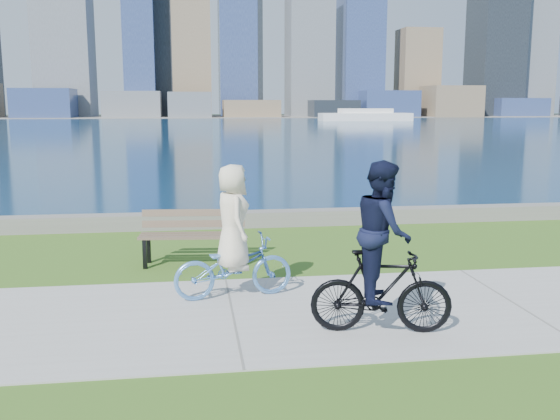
# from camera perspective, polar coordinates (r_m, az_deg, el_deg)

# --- Properties ---
(ground) EXTENTS (320.00, 320.00, 0.00)m
(ground) POSITION_cam_1_polar(r_m,az_deg,el_deg) (8.50, -4.32, -9.72)
(ground) COLOR #325917
(ground) RESTS_ON ground
(concrete_path) EXTENTS (80.00, 3.50, 0.02)m
(concrete_path) POSITION_cam_1_polar(r_m,az_deg,el_deg) (8.50, -4.33, -9.66)
(concrete_path) COLOR #9C9B97
(concrete_path) RESTS_ON ground
(seawall) EXTENTS (90.00, 0.50, 0.35)m
(seawall) POSITION_cam_1_polar(r_m,az_deg,el_deg) (14.46, -5.99, -0.90)
(seawall) COLOR slate
(seawall) RESTS_ON ground
(bay_water) EXTENTS (320.00, 131.00, 0.01)m
(bay_water) POSITION_cam_1_polar(r_m,az_deg,el_deg) (80.05, -7.83, 7.60)
(bay_water) COLOR #0B2B4C
(bay_water) RESTS_ON ground
(far_shore) EXTENTS (320.00, 30.00, 0.12)m
(far_shore) POSITION_cam_1_polar(r_m,az_deg,el_deg) (138.03, -8.00, 8.47)
(far_shore) COLOR slate
(far_shore) RESTS_ON ground
(city_skyline) EXTENTS (177.39, 23.13, 76.00)m
(city_skyline) POSITION_cam_1_polar(r_m,az_deg,el_deg) (138.75, -8.20, 17.42)
(city_skyline) COLOR navy
(city_skyline) RESTS_ON ground
(ferry_far) EXTENTS (14.93, 4.27, 2.03)m
(ferry_far) POSITION_cam_1_polar(r_m,az_deg,el_deg) (104.03, 7.80, 8.53)
(ferry_far) COLOR white
(ferry_far) RESTS_ON ground
(park_bench) EXTENTS (1.89, 0.81, 0.95)m
(park_bench) POSITION_cam_1_polar(r_m,az_deg,el_deg) (11.15, -7.98, -1.99)
(park_bench) COLOR black
(park_bench) RESTS_ON ground
(cyclist_woman) EXTENTS (0.87, 1.82, 1.95)m
(cyclist_woman) POSITION_cam_1_polar(r_m,az_deg,el_deg) (9.08, -4.31, -3.55)
(cyclist_woman) COLOR #5993D8
(cyclist_woman) RESTS_ON ground
(cyclist_man) EXTENTS (0.83, 1.80, 2.14)m
(cyclist_man) POSITION_cam_1_polar(r_m,az_deg,el_deg) (7.73, 9.32, -4.68)
(cyclist_man) COLOR black
(cyclist_man) RESTS_ON ground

